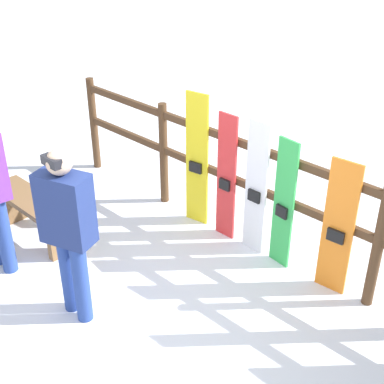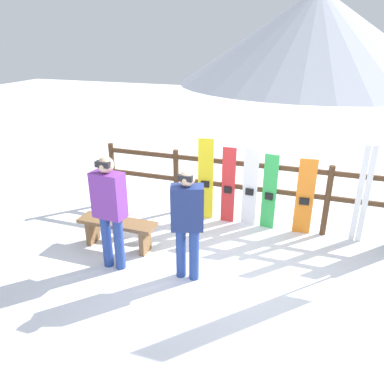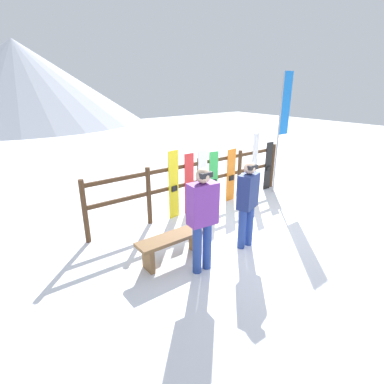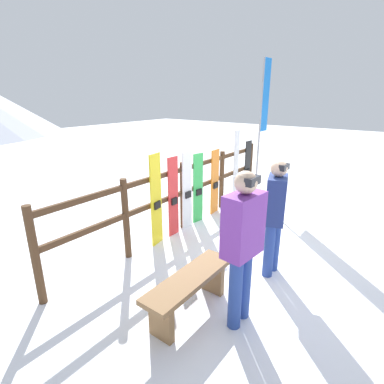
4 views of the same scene
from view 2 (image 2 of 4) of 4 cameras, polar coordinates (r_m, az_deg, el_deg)
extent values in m
plane|color=white|center=(5.61, 4.61, -12.11)|extent=(40.00, 40.00, 0.00)
cone|color=silver|center=(28.16, 18.14, 21.51)|extent=(18.00, 18.00, 6.00)
cylinder|color=#4C331E|center=(7.67, -11.93, 2.71)|extent=(0.10, 0.10, 1.26)
cylinder|color=#4C331E|center=(7.10, -2.42, 1.54)|extent=(0.10, 0.10, 1.26)
cylinder|color=#4C331E|center=(6.75, 8.39, 0.14)|extent=(0.10, 0.10, 1.26)
cylinder|color=#4C331E|center=(6.67, 19.90, -1.34)|extent=(0.10, 0.10, 1.26)
cube|color=#4C331E|center=(6.73, 8.43, 0.64)|extent=(5.44, 0.05, 0.08)
cube|color=#4C331E|center=(6.57, 8.64, 4.18)|extent=(5.44, 0.05, 0.08)
cube|color=brown|center=(6.09, -11.35, -4.58)|extent=(1.28, 0.36, 0.06)
cube|color=brown|center=(6.44, -14.91, -5.75)|extent=(0.08, 0.29, 0.42)
cube|color=brown|center=(6.00, -7.17, -7.35)|extent=(0.08, 0.29, 0.42)
cylinder|color=navy|center=(5.32, -1.70, -9.13)|extent=(0.14, 0.14, 0.79)
cylinder|color=navy|center=(5.26, 0.32, -9.50)|extent=(0.14, 0.14, 0.79)
cube|color=navy|center=(4.95, -0.74, -2.42)|extent=(0.49, 0.37, 0.62)
sphere|color=#D8B293|center=(4.79, -0.76, 2.09)|extent=(0.21, 0.21, 0.21)
cube|color=black|center=(4.72, -1.03, 2.13)|extent=(0.19, 0.07, 0.07)
cylinder|color=navy|center=(5.67, -12.85, -7.27)|extent=(0.14, 0.14, 0.83)
cylinder|color=navy|center=(5.58, -11.05, -7.67)|extent=(0.14, 0.14, 0.83)
cube|color=#723399|center=(5.29, -12.61, -0.48)|extent=(0.47, 0.29, 0.66)
sphere|color=#D8B293|center=(5.14, -13.03, 4.05)|extent=(0.23, 0.23, 0.23)
cube|color=black|center=(5.07, -13.45, 4.11)|extent=(0.20, 0.08, 0.08)
cube|color=yellow|center=(6.81, 2.08, 1.88)|extent=(0.28, 0.07, 1.54)
cube|color=black|center=(6.81, 2.01, 1.20)|extent=(0.16, 0.05, 0.12)
cube|color=red|center=(6.73, 5.55, 0.97)|extent=(0.24, 0.03, 1.42)
cube|color=black|center=(6.73, 5.47, 0.33)|extent=(0.13, 0.03, 0.12)
cube|color=white|center=(6.65, 8.82, 0.68)|extent=(0.26, 0.03, 1.45)
cube|color=black|center=(6.66, 8.74, 0.02)|extent=(0.14, 0.03, 0.12)
cube|color=green|center=(6.63, 11.70, -0.04)|extent=(0.25, 0.06, 1.37)
cube|color=black|center=(6.63, 11.62, -0.67)|extent=(0.14, 0.05, 0.12)
cube|color=orange|center=(6.59, 16.80, -0.75)|extent=(0.30, 0.05, 1.35)
cube|color=black|center=(6.60, 16.72, -1.38)|extent=(0.16, 0.04, 0.12)
cube|color=white|center=(6.58, 24.13, -0.42)|extent=(0.09, 0.02, 1.66)
cube|color=white|center=(6.59, 25.03, -0.54)|extent=(0.09, 0.02, 1.66)
camera|label=1|loc=(2.88, 59.90, 13.86)|focal=50.00mm
camera|label=3|loc=(5.38, -62.20, 7.24)|focal=28.00mm
camera|label=4|loc=(5.93, -42.00, 9.29)|focal=28.00mm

